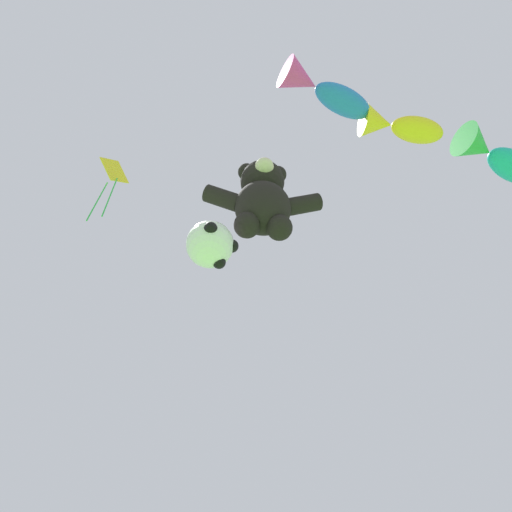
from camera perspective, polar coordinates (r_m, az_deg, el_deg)
name	(u,v)px	position (r m, az deg, el deg)	size (l,w,h in m)	color
teddy_bear_kite	(263,199)	(10.15, 0.68, 5.73)	(2.14, 0.94, 2.17)	black
soccer_ball_kite	(210,245)	(8.94, -4.58, 1.15)	(0.83, 0.82, 0.76)	white
fish_kite_cobalt	(322,90)	(13.63, 6.61, 16.17)	(2.37, 1.53, 0.81)	blue
fish_kite_goldfin	(397,126)	(14.39, 13.94, 12.48)	(2.08, 0.93, 0.82)	yellow
fish_kite_teal	(495,156)	(15.94, 22.78, 9.21)	(2.57, 1.76, 0.98)	#19ADB2
diamond_kite	(112,178)	(14.65, -14.24, 7.61)	(0.70, 0.70, 2.89)	yellow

